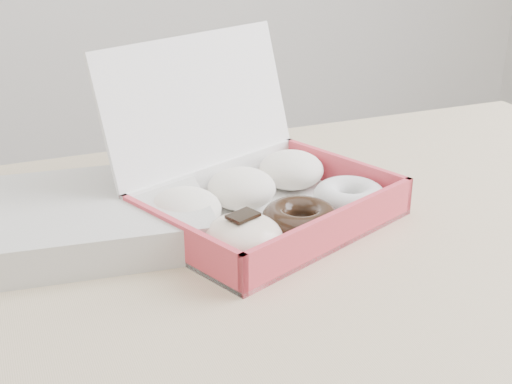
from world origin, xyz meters
name	(u,v)px	position (x,y,z in m)	size (l,w,h in m)	color
table	(307,307)	(0.00, 0.00, 0.67)	(1.20, 0.80, 0.75)	tan
donut_box	(258,194)	(-0.02, 0.09, 0.78)	(0.36, 0.35, 0.21)	white
newspapers	(87,218)	(-0.22, 0.13, 0.77)	(0.27, 0.22, 0.04)	white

